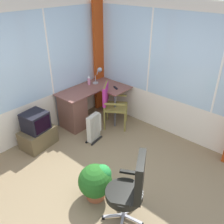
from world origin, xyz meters
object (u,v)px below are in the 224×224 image
Objects in this scene: office_chair at (131,187)px; tv_remote at (116,88)px; spray_bottle at (89,80)px; wooden_armchair at (110,100)px; desk_lamp at (99,73)px; tv_on_stand at (37,131)px; space_heater at (94,127)px; potted_plant at (96,181)px; desk at (76,109)px.

tv_remote is at bearing 44.95° from office_chair.
spray_bottle is 0.22× the size of wooden_armchair.
desk_lamp is at bearing -24.40° from spray_bottle.
space_heater is at bearing -39.06° from tv_on_stand.
desk_lamp is 0.64× the size of potted_plant.
wooden_armchair is (-0.28, -0.08, -0.18)m from tv_remote.
wooden_armchair is at bearing 36.23° from potted_plant.
potted_plant is (-1.14, -1.75, -0.11)m from desk.
spray_bottle is at bearing 86.41° from wooden_armchair.
space_heater is (-0.12, -0.68, -0.13)m from desk.
tv_on_stand reaches higher than potted_plant.
tv_on_stand is at bearing 179.41° from desk.
desk_lamp is at bearing 2.01° from desk.
desk_lamp is 1.35m from space_heater.
potted_plant is at bearing 92.79° from office_chair.
desk is 0.71m from space_heater.
desk_lamp is 0.50× the size of tv_on_stand.
desk_lamp reaches higher than tv_remote.
spray_bottle is (-0.23, 0.10, -0.13)m from desk_lamp.
tv_on_stand is (-1.48, 0.55, -0.29)m from wooden_armchair.
desk_lamp is at bearing 51.51° from office_chair.
wooden_armchair reaches higher than space_heater.
desk_lamp is 0.37× the size of wooden_armchair.
desk_lamp is (0.78, 0.03, 0.59)m from desk.
desk_lamp reaches higher than space_heater.
desk_lamp reaches higher than desk.
tv_remote is at bearing 14.06° from space_heater.
spray_bottle reaches higher than space_heater.
spray_bottle reaches higher than potted_plant.
tv_remote reaches higher than potted_plant.
desk is 9.49× the size of tv_remote.
wooden_armchair is at bearing -93.59° from spray_bottle.
office_chair reaches higher than tv_on_stand.
space_heater is at bearing -99.77° from desk.
spray_bottle is 0.37× the size of space_heater.
office_chair is (-1.91, -1.91, -0.20)m from tv_remote.
desk_lamp is 0.29m from spray_bottle.
desk_lamp is 1.89m from tv_on_stand.
spray_bottle is at bearing 47.96° from potted_plant.
tv_remote is 0.15× the size of wooden_armchair.
office_chair is at bearing -93.44° from tv_on_stand.
desk is at bearing 80.23° from space_heater.
space_heater is 1.02× the size of potted_plant.
office_chair is at bearing -115.28° from desk.
spray_bottle is 1.63m from tv_on_stand.
office_chair is (-1.11, -2.36, 0.16)m from desk.
spray_bottle is at bearing 50.53° from space_heater.
potted_plant is at bearing -132.04° from spray_bottle.
spray_bottle is at bearing 13.41° from desk.
space_heater is 1.48m from potted_plant.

